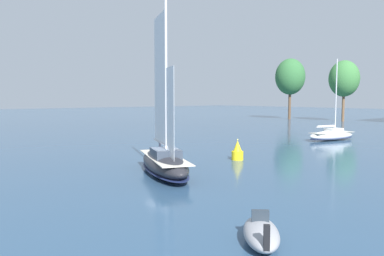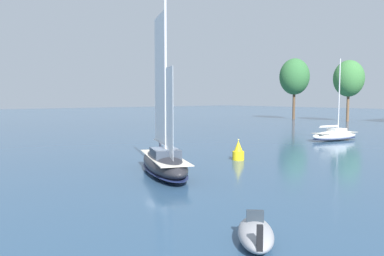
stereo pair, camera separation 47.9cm
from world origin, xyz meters
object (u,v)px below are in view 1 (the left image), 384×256
tree_shore_left (344,79)px  channel_buoy (237,152)px  tree_shore_right (290,77)px  motor_tender (261,233)px  sailboat_moored_near_marina (332,135)px  sailboat_main (164,160)px

tree_shore_left → channel_buoy: size_ratio=7.54×
tree_shore_right → motor_tender: size_ratio=4.64×
tree_shore_right → channel_buoy: 77.53m
channel_buoy → tree_shore_right: bearing=122.1°
tree_shore_right → sailboat_moored_near_marina: (37.45, -41.33, -11.61)m
tree_shore_right → sailboat_moored_near_marina: tree_shore_right is taller
channel_buoy → sailboat_main: bearing=-84.0°
tree_shore_left → tree_shore_right: tree_shore_right is taller
tree_shore_left → tree_shore_right: size_ratio=0.91×
sailboat_main → tree_shore_right: bearing=119.1°
sailboat_moored_near_marina → motor_tender: sailboat_moored_near_marina is taller
sailboat_moored_near_marina → channel_buoy: size_ratio=5.60×
tree_shore_left → tree_shore_right: (-15.39, -2.47, 1.06)m
tree_shore_right → sailboat_moored_near_marina: 56.97m
tree_shore_left → sailboat_main: (26.34, -77.32, -10.22)m
sailboat_moored_near_marina → motor_tender: bearing=-63.8°
sailboat_moored_near_marina → motor_tender: (19.14, -38.89, -0.34)m
sailboat_main → sailboat_moored_near_marina: bearing=97.3°
motor_tender → channel_buoy: (-15.90, 15.25, 0.38)m
sailboat_moored_near_marina → sailboat_main: bearing=-82.7°
motor_tender → channel_buoy: channel_buoy is taller
tree_shore_left → tree_shore_right: bearing=-170.9°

